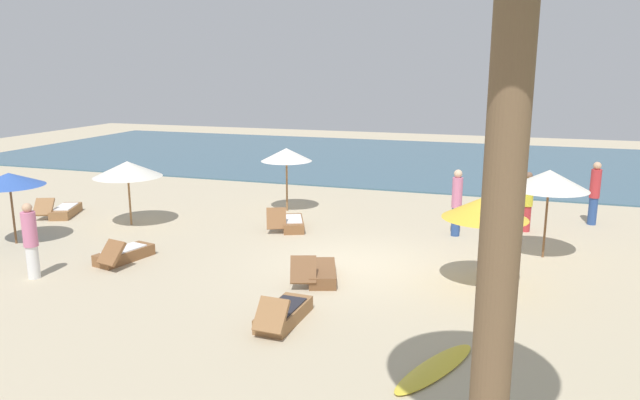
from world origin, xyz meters
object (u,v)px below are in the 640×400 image
at_px(lounger_4, 283,314).
at_px(lounger_3, 291,223).
at_px(umbrella_6, 549,180).
at_px(umbrella_2, 286,155).
at_px(lounger_0, 320,273).
at_px(lounger_5, 64,211).
at_px(lounger_1, 123,254).
at_px(person_5, 31,240).
at_px(umbrella_1, 127,169).
at_px(person_2, 527,201).
at_px(person_4, 595,192).
at_px(surfboard, 435,368).
at_px(umbrella_5, 485,207).
at_px(umbrella_3, 9,180).
at_px(person_1, 457,202).

bearing_deg(lounger_4, lounger_3, 109.56).
distance_m(umbrella_6, lounger_4, 7.77).
distance_m(umbrella_2, lounger_0, 7.01).
relative_size(umbrella_6, lounger_5, 1.26).
bearing_deg(lounger_1, person_5, -125.62).
distance_m(umbrella_1, person_5, 4.86).
relative_size(person_2, person_4, 0.91).
height_order(lounger_0, surfboard, lounger_0).
height_order(person_2, surfboard, person_2).
xyz_separation_m(umbrella_5, lounger_5, (-13.35, 2.34, -1.64)).
distance_m(umbrella_3, person_2, 14.56).
xyz_separation_m(lounger_1, person_2, (9.59, 6.10, 0.72)).
bearing_deg(surfboard, person_5, 171.54).
bearing_deg(lounger_5, person_5, -54.70).
height_order(umbrella_1, lounger_4, umbrella_1).
height_order(lounger_5, person_4, person_4).
bearing_deg(person_1, surfboard, -86.59).
distance_m(person_2, surfboard, 9.31).
height_order(lounger_5, person_2, person_2).
bearing_deg(person_5, umbrella_1, 99.11).
xyz_separation_m(lounger_3, person_4, (8.65, 3.37, 0.84)).
relative_size(umbrella_3, lounger_4, 1.16).
height_order(umbrella_2, umbrella_5, umbrella_2).
xyz_separation_m(umbrella_3, person_4, (15.33, 7.17, -0.78)).
bearing_deg(lounger_5, lounger_1, -35.04).
relative_size(umbrella_5, person_2, 1.16).
xyz_separation_m(umbrella_1, lounger_4, (7.12, -5.22, -1.57)).
xyz_separation_m(lounger_0, person_2, (4.47, 5.82, 0.73)).
height_order(umbrella_2, lounger_5, umbrella_2).
height_order(lounger_0, lounger_4, same).
height_order(umbrella_5, surfboard, umbrella_5).
distance_m(umbrella_6, person_4, 4.33).
bearing_deg(lounger_3, umbrella_6, -4.37).
distance_m(umbrella_1, person_4, 14.26).
bearing_deg(surfboard, lounger_0, 132.33).
distance_m(lounger_1, person_5, 2.18).
relative_size(umbrella_6, lounger_4, 1.33).
relative_size(umbrella_1, surfboard, 0.94).
height_order(person_1, person_4, person_4).
bearing_deg(lounger_3, person_4, 21.30).
bearing_deg(person_2, umbrella_5, -100.74).
xyz_separation_m(umbrella_1, umbrella_3, (-1.81, -2.69, 0.05)).
relative_size(lounger_3, person_5, 0.98).
bearing_deg(surfboard, umbrella_2, 123.59).
relative_size(umbrella_1, lounger_3, 1.19).
xyz_separation_m(lounger_3, lounger_5, (-7.64, -0.85, -0.00)).
distance_m(umbrella_2, lounger_1, 6.80).
xyz_separation_m(umbrella_2, lounger_4, (3.21, -8.44, -1.74)).
xyz_separation_m(person_2, surfboard, (-1.44, -9.16, -0.86)).
height_order(umbrella_2, person_1, umbrella_2).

